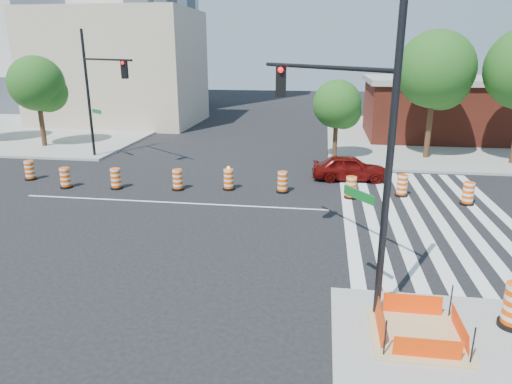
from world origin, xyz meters
TOP-DOWN VIEW (x-y plane):
  - ground at (0.00, 0.00)m, footprint 120.00×120.00m
  - sidewalk_ne at (18.00, 18.00)m, footprint 22.00×22.00m
  - sidewalk_nw at (-18.00, 18.00)m, footprint 22.00×22.00m
  - crosswalk_east at (10.95, 0.00)m, footprint 6.75×13.50m
  - lane_centerline at (0.00, 0.00)m, footprint 14.00×0.12m
  - excavation_pit at (9.00, -9.00)m, footprint 2.20×2.20m
  - brick_storefront at (18.00, 18.00)m, footprint 16.50×8.50m
  - beige_midrise at (-12.00, 22.00)m, footprint 14.00×10.00m
  - red_coupe at (8.06, 4.97)m, footprint 3.96×1.79m
  - signal_pole_se at (7.17, -6.86)m, footprint 3.54×4.79m
  - signal_pole_nw at (-6.52, 7.01)m, footprint 4.61×3.66m
  - tree_north_b at (-12.63, 10.38)m, footprint 3.70×3.67m
  - tree_north_c at (7.40, 9.43)m, footprint 2.94×2.88m
  - tree_north_d at (13.08, 10.52)m, footprint 4.55×4.55m
  - median_drum_1 at (-8.61, 2.59)m, footprint 0.60×0.60m
  - median_drum_2 at (-5.95, 1.47)m, footprint 0.60×0.60m
  - median_drum_3 at (-3.40, 1.68)m, footprint 0.60×0.60m
  - median_drum_4 at (-0.33, 1.95)m, footprint 0.60×0.60m
  - median_drum_5 at (2.13, 2.35)m, footprint 0.60×0.60m
  - median_drum_6 at (4.78, 2.28)m, footprint 0.60×0.60m
  - median_drum_7 at (7.98, 1.84)m, footprint 0.60×0.60m
  - median_drum_8 at (10.36, 2.50)m, footprint 0.60×0.60m
  - median_drum_9 at (13.05, 1.64)m, footprint 0.60×0.60m

SIDE VIEW (x-z plane):
  - ground at x=0.00m, z-range 0.00..0.00m
  - lane_centerline at x=0.00m, z-range 0.00..0.01m
  - crosswalk_east at x=10.95m, z-range 0.00..0.01m
  - sidewalk_ne at x=18.00m, z-range 0.00..0.15m
  - sidewalk_nw at x=-18.00m, z-range 0.00..0.15m
  - excavation_pit at x=9.00m, z-range -0.23..0.67m
  - median_drum_1 at x=-8.61m, z-range -0.03..0.99m
  - median_drum_2 at x=-5.95m, z-range -0.03..0.99m
  - median_drum_3 at x=-3.40m, z-range -0.03..0.99m
  - median_drum_4 at x=-0.33m, z-range -0.03..0.99m
  - median_drum_6 at x=4.78m, z-range -0.03..0.99m
  - median_drum_7 at x=7.98m, z-range -0.03..0.99m
  - median_drum_8 at x=10.36m, z-range -0.03..0.99m
  - median_drum_9 at x=13.05m, z-range -0.03..0.99m
  - median_drum_5 at x=2.13m, z-range -0.10..1.08m
  - red_coupe at x=8.06m, z-range 0.00..1.32m
  - brick_storefront at x=18.00m, z-range 0.02..4.62m
  - tree_north_c at x=7.40m, z-range 0.84..5.74m
  - tree_north_b at x=-12.63m, z-range 1.07..7.31m
  - signal_pole_nw at x=-6.52m, z-range 0.87..8.49m
  - signal_pole_se at x=7.17m, z-range 0.88..8.59m
  - beige_midrise at x=-12.00m, z-range 0.00..10.00m
  - tree_north_d at x=13.08m, z-range 1.33..9.07m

